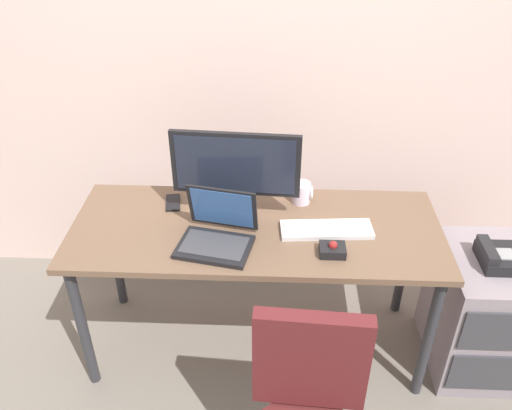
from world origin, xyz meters
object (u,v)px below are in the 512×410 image
(file_cabinet, at_px, (480,311))
(laptop, at_px, (217,232))
(coffee_mug, at_px, (302,193))
(desk_phone, at_px, (498,257))
(trackball_mouse, at_px, (333,249))
(keyboard, at_px, (327,229))
(monitor_main, at_px, (236,169))
(cell_phone, at_px, (173,203))

(file_cabinet, distance_m, laptop, 1.34)
(file_cabinet, relative_size, coffee_mug, 6.16)
(desk_phone, height_order, trackball_mouse, trackball_mouse)
(keyboard, relative_size, trackball_mouse, 3.81)
(file_cabinet, height_order, trackball_mouse, trackball_mouse)
(monitor_main, xyz_separation_m, keyboard, (0.41, -0.12, -0.23))
(monitor_main, distance_m, laptop, 0.30)
(file_cabinet, height_order, cell_phone, cell_phone)
(trackball_mouse, bearing_deg, keyboard, 95.00)
(keyboard, xyz_separation_m, laptop, (-0.48, -0.10, 0.04))
(file_cabinet, xyz_separation_m, trackball_mouse, (-0.76, -0.13, 0.46))
(laptop, bearing_deg, trackball_mouse, -6.89)
(monitor_main, height_order, laptop, monitor_main)
(monitor_main, relative_size, cell_phone, 4.08)
(file_cabinet, distance_m, desk_phone, 0.35)
(file_cabinet, bearing_deg, cell_phone, 171.25)
(desk_phone, relative_size, monitor_main, 0.35)
(file_cabinet, bearing_deg, monitor_main, 172.86)
(keyboard, relative_size, cell_phone, 2.95)
(laptop, bearing_deg, monitor_main, 72.72)
(cell_phone, bearing_deg, file_cabinet, -18.46)
(desk_phone, bearing_deg, file_cabinet, 63.22)
(desk_phone, height_order, cell_phone, cell_phone)
(monitor_main, xyz_separation_m, trackball_mouse, (0.43, -0.27, -0.22))
(desk_phone, height_order, keyboard, keyboard)
(file_cabinet, xyz_separation_m, keyboard, (-0.77, 0.03, 0.45))
(monitor_main, bearing_deg, coffee_mug, 22.00)
(file_cabinet, relative_size, trackball_mouse, 5.80)
(cell_phone, bearing_deg, monitor_main, -24.37)
(monitor_main, xyz_separation_m, coffee_mug, (0.31, 0.12, -0.20))
(keyboard, distance_m, trackball_mouse, 0.16)
(keyboard, height_order, cell_phone, keyboard)
(trackball_mouse, relative_size, cell_phone, 0.77)
(file_cabinet, xyz_separation_m, monitor_main, (-1.18, 0.15, 0.68))
(monitor_main, distance_m, keyboard, 0.49)
(file_cabinet, distance_m, trackball_mouse, 0.89)
(desk_phone, height_order, monitor_main, monitor_main)
(monitor_main, distance_m, cell_phone, 0.41)
(trackball_mouse, bearing_deg, file_cabinet, 9.48)
(file_cabinet, bearing_deg, coffee_mug, 162.72)
(laptop, height_order, trackball_mouse, laptop)
(monitor_main, distance_m, coffee_mug, 0.38)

